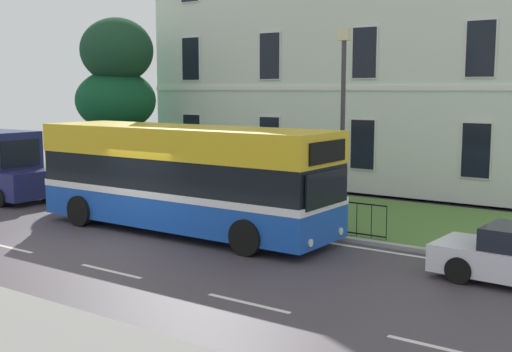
# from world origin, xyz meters

# --- Properties ---
(ground_plane) EXTENTS (60.00, 56.00, 0.18)m
(ground_plane) POSITION_xyz_m (0.00, 1.30, -0.01)
(ground_plane) COLOR #453D44
(georgian_townhouse) EXTENTS (18.13, 9.05, 13.23)m
(georgian_townhouse) POSITION_xyz_m (-0.10, 15.83, 6.76)
(georgian_townhouse) COLOR silver
(georgian_townhouse) RESTS_ON ground_plane
(iron_verge_railing) EXTENTS (12.70, 0.04, 0.97)m
(iron_verge_railing) POSITION_xyz_m (-0.10, 4.40, 0.62)
(iron_verge_railing) COLOR black
(iron_verge_railing) RESTS_ON ground_plane
(evergreen_tree) EXTENTS (4.37, 4.37, 7.36)m
(evergreen_tree) POSITION_xyz_m (-8.80, 8.60, 3.30)
(evergreen_tree) COLOR #423328
(evergreen_tree) RESTS_ON ground_plane
(single_decker_bus) EXTENTS (9.77, 2.76, 3.16)m
(single_decker_bus) POSITION_xyz_m (0.58, 2.41, 1.66)
(single_decker_bus) COLOR blue
(single_decker_bus) RESTS_ON ground_plane
(street_lamp_post) EXTENTS (0.36, 0.24, 5.91)m
(street_lamp_post) POSITION_xyz_m (4.36, 5.31, 3.55)
(street_lamp_post) COLOR #333338
(street_lamp_post) RESTS_ON ground_plane
(litter_bin) EXTENTS (0.46, 0.46, 1.14)m
(litter_bin) POSITION_xyz_m (-1.75, 5.36, 0.69)
(litter_bin) COLOR #23472D
(litter_bin) RESTS_ON ground_plane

